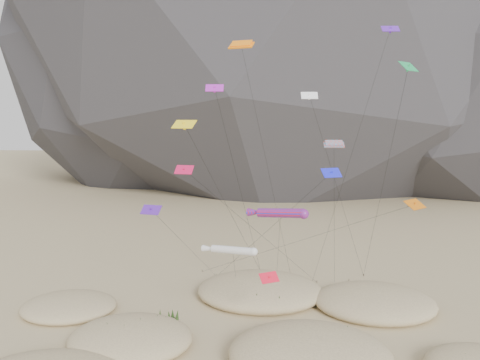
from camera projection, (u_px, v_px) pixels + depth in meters
The scene contains 8 objects.
dunes at pixel (258, 345), 42.05m from camera, with size 49.88×37.39×4.03m.
dune_grass at pixel (248, 343), 41.96m from camera, with size 42.49×29.56×1.47m.
kite_stakes at pixel (285, 277), 61.53m from camera, with size 21.80×3.09×0.30m.
rainbow_tube_kite at pixel (278, 213), 50.12m from camera, with size 6.77×13.87×11.64m.
white_tube_kite at pixel (230, 250), 43.66m from camera, with size 5.57×16.20×9.28m.
orange_parafoil at pixel (242, 48), 51.70m from camera, with size 7.57×7.77×29.47m.
multi_parafoil at pixel (334, 147), 45.38m from camera, with size 2.99×13.06×18.82m.
delta_kites at pixel (297, 149), 47.45m from camera, with size 28.35×20.32×30.48m.
Camera 1 is at (1.34, -35.81, 21.01)m, focal length 35.00 mm.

